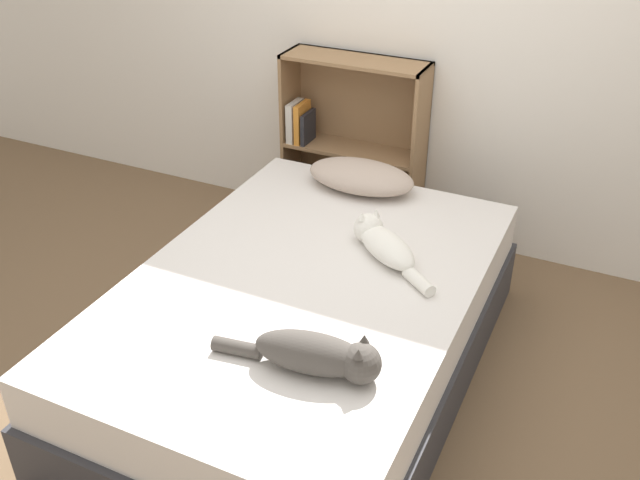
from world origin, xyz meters
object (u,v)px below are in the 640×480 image
bed (305,328)px  pillow (361,176)px  cat_light (383,243)px  cat_dark (320,355)px  bookshelf (352,144)px

bed → pillow: size_ratio=3.71×
cat_light → cat_dark: size_ratio=0.77×
bookshelf → pillow: bearing=-62.2°
pillow → bed: bearing=-83.4°
pillow → bookshelf: size_ratio=0.53×
bed → bookshelf: 1.42m
bed → cat_dark: 0.67m
bed → pillow: (-0.10, 0.86, 0.34)m
bed → cat_dark: size_ratio=3.37×
bed → cat_dark: bearing=-58.1°
cat_dark → bookshelf: size_ratio=0.58×
pillow → cat_light: bearing=-58.6°
cat_light → bookshelf: 1.19m
bed → pillow: 0.93m
bookshelf → cat_light: bearing=-60.3°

